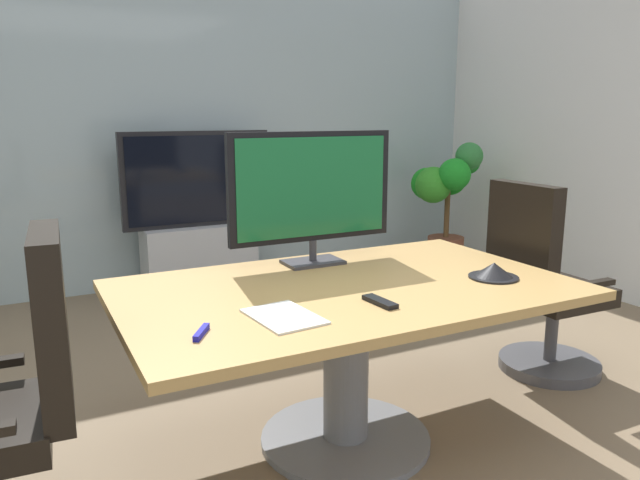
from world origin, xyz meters
name	(u,v)px	position (x,y,z in m)	size (l,w,h in m)	color
ground_plane	(355,460)	(0.00, 0.00, 0.00)	(7.22, 7.22, 0.00)	#7A664C
wall_back_glass_partition	(167,127)	(0.00, 3.11, 1.33)	(6.06, 0.10, 2.66)	#9EB2B7
conference_table	(346,326)	(0.04, 0.16, 0.54)	(1.91, 1.16, 0.73)	#B2894C
office_chair_left	(3,427)	(-1.29, 0.06, 0.46)	(0.61, 0.59, 1.09)	#4C4C51
office_chair_right	(542,296)	(1.37, 0.30, 0.46)	(0.60, 0.58, 1.09)	#4C4C51
tv_monitor	(312,190)	(0.08, 0.57, 1.09)	(0.84, 0.18, 0.64)	#333338
wall_display_unit	(199,238)	(0.13, 2.75, 0.44)	(1.20, 0.36, 1.31)	#B7BABC
potted_plant	(446,192)	(2.39, 2.42, 0.73)	(0.67, 0.63, 1.19)	brown
conference_phone	(494,271)	(0.68, -0.04, 0.76)	(0.22, 0.22, 0.07)	black
remote_control	(380,302)	(0.03, -0.13, 0.74)	(0.05, 0.17, 0.02)	black
whiteboard_marker	(201,332)	(-0.68, -0.14, 0.74)	(0.13, 0.02, 0.02)	#1919A5
paper_notepad	(284,316)	(-0.37, -0.10, 0.73)	(0.21, 0.30, 0.01)	white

